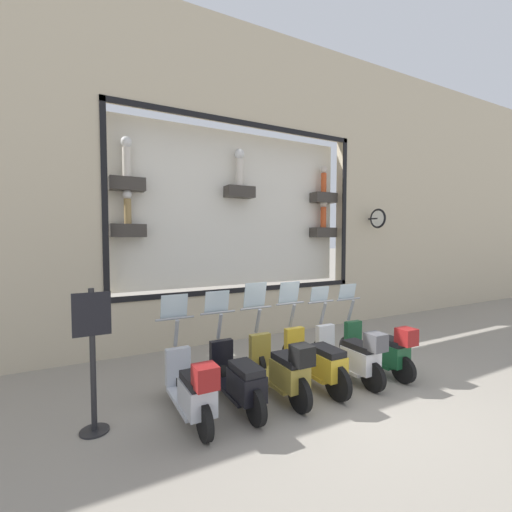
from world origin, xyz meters
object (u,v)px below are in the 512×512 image
Objects in this scene: scooter_yellow_2 at (316,361)px; scooter_white_1 at (351,354)px; scooter_black_4 at (238,378)px; shop_sign_post at (93,355)px; scooter_silver_5 at (192,388)px; scooter_olive_3 at (281,368)px; scooter_green_0 at (381,348)px.

scooter_white_1 is at bearing -95.71° from scooter_yellow_2.
shop_sign_post is at bearing 81.92° from scooter_black_4.
shop_sign_post is at bearing 74.13° from scooter_silver_5.
scooter_olive_3 is at bearing -94.49° from scooter_black_4.
scooter_yellow_2 is 1.00× the size of scooter_olive_3.
scooter_green_0 is at bearing -90.03° from scooter_silver_5.
scooter_olive_3 is (0.01, 1.43, 0.02)m from scooter_white_1.
scooter_silver_5 is at bearing 89.97° from scooter_green_0.
scooter_black_4 is at bearing 88.25° from scooter_white_1.
scooter_silver_5 is (-0.01, 1.43, -0.02)m from scooter_olive_3.
scooter_silver_5 is at bearing 91.95° from scooter_yellow_2.
scooter_white_1 is 1.00× the size of scooter_silver_5.
shop_sign_post is at bearing 85.94° from scooter_green_0.
scooter_black_4 is 1.00× the size of scooter_silver_5.
scooter_olive_3 is at bearing 89.62° from scooter_white_1.
scooter_black_4 is (0.07, 2.86, -0.03)m from scooter_green_0.
scooter_olive_3 is 2.69m from shop_sign_post.
scooter_green_0 is 1.00× the size of scooter_white_1.
scooter_green_0 is 3.58m from scooter_silver_5.
scooter_silver_5 is (-0.07, 0.72, 0.03)m from scooter_black_4.
scooter_black_4 reaches higher than scooter_green_0.
shop_sign_post is (0.33, 2.62, 0.53)m from scooter_olive_3.
scooter_green_0 is 1.00× the size of scooter_silver_5.
scooter_black_4 is 2.01m from shop_sign_post.
scooter_yellow_2 reaches higher than scooter_green_0.
scooter_yellow_2 reaches higher than scooter_black_4.
scooter_white_1 is 1.00× the size of scooter_olive_3.
shop_sign_post reaches higher than scooter_black_4.
scooter_yellow_2 is at bearing -94.53° from shop_sign_post.
scooter_black_4 is 0.97× the size of shop_sign_post.
scooter_black_4 reaches higher than scooter_silver_5.
scooter_white_1 is 0.72m from scooter_yellow_2.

